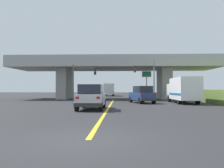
% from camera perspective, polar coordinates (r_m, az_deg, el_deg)
% --- Properties ---
extents(ground, '(160.00, 160.00, 0.00)m').
position_cam_1_polar(ground, '(38.13, 0.55, -3.81)').
color(ground, '#2B2B2D').
extents(overpass_bridge, '(33.94, 9.18, 6.94)m').
position_cam_1_polar(overpass_bridge, '(38.23, 0.55, 3.53)').
color(overpass_bridge, '#A8A59E').
rests_on(overpass_bridge, ground).
extents(lane_divider_stripe, '(0.20, 27.77, 0.01)m').
position_cam_1_polar(lane_divider_stripe, '(21.19, -0.70, -5.78)').
color(lane_divider_stripe, yellow).
rests_on(lane_divider_stripe, ground).
extents(suv_lead, '(2.06, 4.38, 2.02)m').
position_cam_1_polar(suv_lead, '(18.25, -5.28, -3.31)').
color(suv_lead, silver).
rests_on(suv_lead, ground).
extents(suv_crossing, '(2.97, 4.73, 2.02)m').
position_cam_1_polar(suv_crossing, '(26.66, 7.65, -2.69)').
color(suv_crossing, navy).
rests_on(suv_crossing, ground).
extents(box_truck, '(2.33, 7.33, 2.98)m').
position_cam_1_polar(box_truck, '(27.71, 17.66, -1.40)').
color(box_truck, silver).
rests_on(box_truck, ground).
extents(traffic_signal_nearside, '(3.00, 0.36, 5.87)m').
position_cam_1_polar(traffic_signal_nearside, '(32.43, 9.02, 2.24)').
color(traffic_signal_nearside, slate).
rests_on(traffic_signal_nearside, ground).
extents(traffic_signal_farside, '(3.50, 0.36, 5.29)m').
position_cam_1_polar(traffic_signal_farside, '(33.18, -7.82, 1.77)').
color(traffic_signal_farside, '#56595E').
rests_on(traffic_signal_farside, ground).
extents(highway_sign, '(1.51, 0.17, 4.73)m').
position_cam_1_polar(highway_sign, '(36.69, 8.82, 1.50)').
color(highway_sign, slate).
rests_on(highway_sign, ground).
extents(semi_truck_distant, '(2.33, 7.48, 2.97)m').
position_cam_1_polar(semi_truck_distant, '(55.10, -0.70, -1.41)').
color(semi_truck_distant, red).
rests_on(semi_truck_distant, ground).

